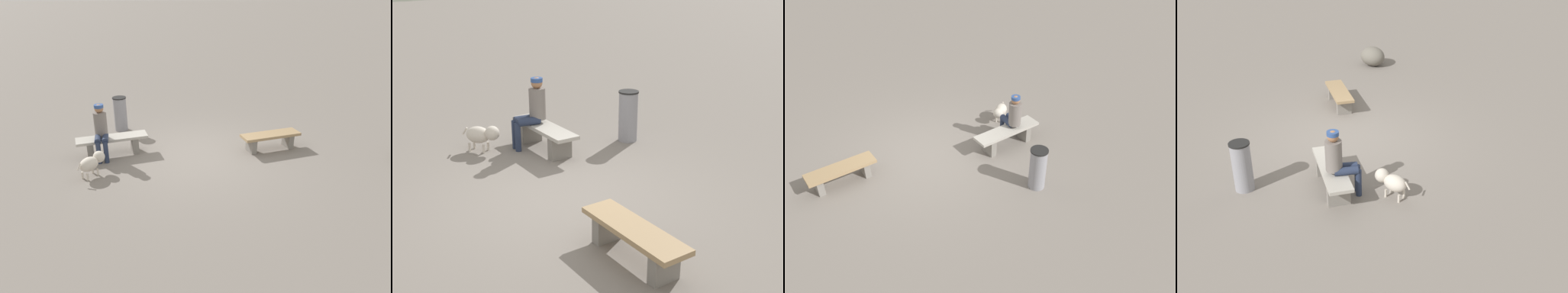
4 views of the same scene
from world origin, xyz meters
The scene contains 6 objects.
ground centered at (0.00, 0.00, -0.03)m, with size 210.00×210.00×0.06m, color gray.
bench_left centered at (-1.98, -0.24, 0.30)m, with size 1.58×0.79×0.43m.
bench_right centered at (1.98, -0.28, 0.32)m, with size 1.77×0.84×0.46m.
seated_person centered at (2.20, -0.12, 0.75)m, with size 0.37×0.65×1.32m.
dog centered at (2.29, 0.81, 0.32)m, with size 0.58×0.63×0.50m.
trash_bin centered at (1.95, -1.93, 0.49)m, with size 0.39×0.39×0.98m.
Camera 2 is at (-6.74, 2.07, 3.31)m, focal length 47.65 mm.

